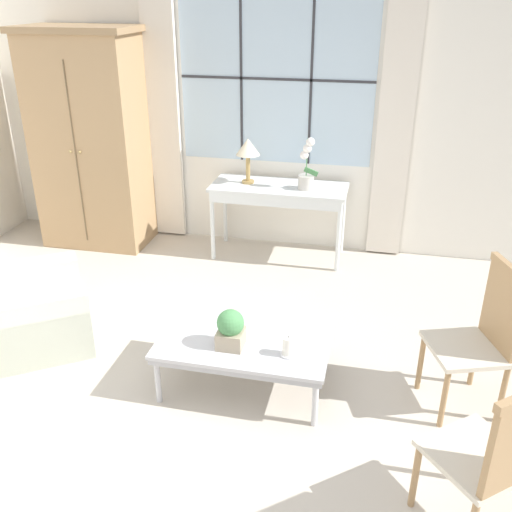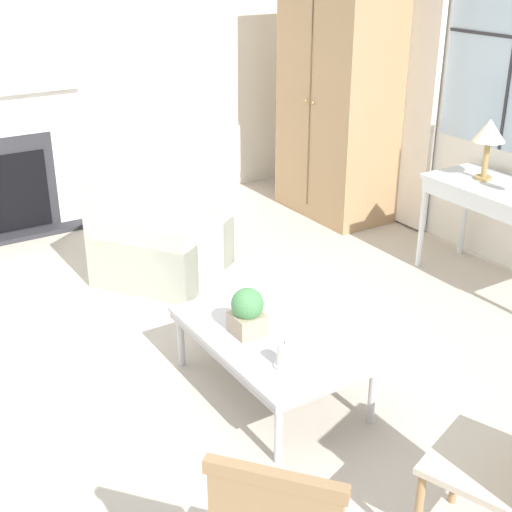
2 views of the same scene
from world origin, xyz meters
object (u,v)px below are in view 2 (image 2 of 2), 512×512
fireplace (0,151)px  table_lamp (489,133)px  coffee_table (271,339)px  potted_plant_small (247,311)px  armchair_upholstered (159,241)px  armoire (339,94)px  pillar_candle (284,356)px

fireplace → table_lamp: fireplace is taller
coffee_table → potted_plant_small: 0.21m
coffee_table → fireplace: bearing=-169.4°
table_lamp → coffee_table: bearing=-77.2°
fireplace → armchair_upholstered: bearing=27.3°
table_lamp → armchair_upholstered: table_lamp is taller
coffee_table → potted_plant_small: size_ratio=4.29×
armoire → pillar_candle: armoire is taller
fireplace → potted_plant_small: fireplace is taller
fireplace → coffee_table: bearing=10.6°
armoire → potted_plant_small: armoire is taller
armchair_upholstered → coffee_table: (1.76, -0.15, 0.07)m
table_lamp → armchair_upholstered: 2.52m
armchair_upholstered → potted_plant_small: (1.69, -0.25, 0.25)m
table_lamp → armchair_upholstered: (-1.26, -2.03, -0.82)m
table_lamp → potted_plant_small: bearing=-79.4°
potted_plant_small → coffee_table: bearing=57.3°
coffee_table → potted_plant_small: potted_plant_small is taller
fireplace → potted_plant_small: size_ratio=8.31×
armoire → coffee_table: 3.10m
fireplace → table_lamp: bearing=45.7°
armchair_upholstered → armoire: bearing=100.7°
armchair_upholstered → potted_plant_small: 1.72m
armchair_upholstered → coffee_table: armchair_upholstered is taller
pillar_candle → fireplace: bearing=-172.4°
coffee_table → pillar_candle: (0.31, -0.13, 0.10)m
coffee_table → pillar_candle: 0.35m
fireplace → armchair_upholstered: 1.69m
table_lamp → potted_plant_small: 2.39m
coffee_table → pillar_candle: pillar_candle is taller
potted_plant_small → pillar_candle: bearing=-3.0°
table_lamp → coffee_table: (0.49, -2.17, -0.75)m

